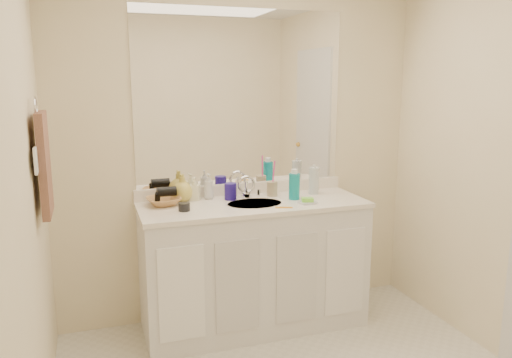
{
  "coord_description": "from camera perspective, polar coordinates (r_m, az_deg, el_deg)",
  "views": [
    {
      "loc": [
        -1.02,
        -2.05,
        1.69
      ],
      "look_at": [
        0.0,
        0.97,
        1.05
      ],
      "focal_mm": 35.0,
      "sensor_mm": 36.0,
      "label": 1
    }
  ],
  "objects": [
    {
      "name": "wall_back",
      "position": [
        3.53,
        -1.69,
        3.37
      ],
      "size": [
        2.6,
        0.02,
        2.4
      ],
      "primitive_type": "cube",
      "color": "#FBEBC4",
      "rests_on": "floor"
    },
    {
      "name": "wall_left",
      "position": [
        2.12,
        -25.7,
        -3.19
      ],
      "size": [
        0.02,
        2.6,
        2.4
      ],
      "primitive_type": "cube",
      "color": "#FBEBC4",
      "rests_on": "floor"
    },
    {
      "name": "vanity_cabinet",
      "position": [
        3.48,
        -0.27,
        -9.99
      ],
      "size": [
        1.5,
        0.55,
        0.85
      ],
      "primitive_type": "cube",
      "color": "white",
      "rests_on": "floor"
    },
    {
      "name": "countertop",
      "position": [
        3.34,
        -0.28,
        -2.95
      ],
      "size": [
        1.52,
        0.57,
        0.03
      ],
      "primitive_type": "cube",
      "color": "white",
      "rests_on": "vanity_cabinet"
    },
    {
      "name": "backsplash",
      "position": [
        3.57,
        -1.59,
        -1.11
      ],
      "size": [
        1.52,
        0.03,
        0.08
      ],
      "primitive_type": "cube",
      "color": "white",
      "rests_on": "countertop"
    },
    {
      "name": "sink_basin",
      "position": [
        3.32,
        -0.17,
        -2.98
      ],
      "size": [
        0.37,
        0.37,
        0.02
      ],
      "primitive_type": "cylinder",
      "color": "silver",
      "rests_on": "countertop"
    },
    {
      "name": "faucet",
      "position": [
        3.47,
        -1.11,
        -1.21
      ],
      "size": [
        0.02,
        0.02,
        0.11
      ],
      "primitive_type": "cylinder",
      "color": "silver",
      "rests_on": "countertop"
    },
    {
      "name": "mirror",
      "position": [
        3.5,
        -1.7,
        9.21
      ],
      "size": [
        1.48,
        0.01,
        1.2
      ],
      "primitive_type": "cube",
      "color": "white",
      "rests_on": "wall_back"
    },
    {
      "name": "blue_mug",
      "position": [
        3.41,
        -2.94,
        -1.42
      ],
      "size": [
        0.09,
        0.09,
        0.11
      ],
      "primitive_type": "cylinder",
      "rotation": [
        0.0,
        0.0,
        0.1
      ],
      "color": "navy",
      "rests_on": "countertop"
    },
    {
      "name": "tan_cup",
      "position": [
        3.52,
        1.85,
        -1.11
      ],
      "size": [
        0.1,
        0.1,
        0.1
      ],
      "primitive_type": "cylinder",
      "rotation": [
        0.0,
        0.0,
        0.39
      ],
      "color": "tan",
      "rests_on": "countertop"
    },
    {
      "name": "toothbrush",
      "position": [
        3.5,
        2.01,
        0.48
      ],
      "size": [
        0.02,
        0.04,
        0.2
      ],
      "primitive_type": "cylinder",
      "rotation": [
        0.14,
        0.0,
        0.24
      ],
      "color": "#FF43AC",
      "rests_on": "tan_cup"
    },
    {
      "name": "mouthwash_bottle",
      "position": [
        3.42,
        4.4,
        -0.86
      ],
      "size": [
        0.08,
        0.08,
        0.18
      ],
      "primitive_type": "cylinder",
      "rotation": [
        0.0,
        0.0,
        0.0
      ],
      "color": "#0D94A2",
      "rests_on": "countertop"
    },
    {
      "name": "clear_pump_bottle",
      "position": [
        3.59,
        6.62,
        -0.19
      ],
      "size": [
        0.1,
        0.1,
        0.19
      ],
      "primitive_type": "cylinder",
      "rotation": [
        0.0,
        0.0,
        0.42
      ],
      "color": "silver",
      "rests_on": "countertop"
    },
    {
      "name": "soap_dish",
      "position": [
        3.33,
        5.89,
        -2.68
      ],
      "size": [
        0.12,
        0.1,
        0.01
      ],
      "primitive_type": "cube",
      "rotation": [
        0.0,
        0.0,
        0.13
      ],
      "color": "silver",
      "rests_on": "countertop"
    },
    {
      "name": "green_soap",
      "position": [
        3.33,
        5.9,
        -2.38
      ],
      "size": [
        0.09,
        0.07,
        0.03
      ],
      "primitive_type": "cube",
      "rotation": [
        0.0,
        0.0,
        -0.28
      ],
      "color": "#80E838",
      "rests_on": "soap_dish"
    },
    {
      "name": "orange_comb",
      "position": [
        3.21,
        3.19,
        -3.26
      ],
      "size": [
        0.11,
        0.06,
        0.0
      ],
      "primitive_type": "cube",
      "rotation": [
        0.0,
        0.0,
        -0.3
      ],
      "color": "orange",
      "rests_on": "countertop"
    },
    {
      "name": "dark_jar",
      "position": [
        3.16,
        -8.21,
        -3.18
      ],
      "size": [
        0.09,
        0.09,
        0.05
      ],
      "primitive_type": "cylinder",
      "rotation": [
        0.0,
        0.0,
        0.4
      ],
      "color": "black",
      "rests_on": "countertop"
    },
    {
      "name": "soap_bottle_white",
      "position": [
        3.44,
        -5.43,
        -0.84
      ],
      "size": [
        0.08,
        0.08,
        0.18
      ],
      "primitive_type": "imported",
      "rotation": [
        0.0,
        0.0,
        0.14
      ],
      "color": "silver",
      "rests_on": "countertop"
    },
    {
      "name": "soap_bottle_cream",
      "position": [
        3.42,
        -7.04,
        -1.09
      ],
      "size": [
        0.09,
        0.09,
        0.16
      ],
      "primitive_type": "imported",
      "rotation": [
        0.0,
        0.0,
        -0.41
      ],
      "color": "#FBF7CC",
      "rests_on": "countertop"
    },
    {
      "name": "soap_bottle_yellow",
      "position": [
        3.4,
        -8.44,
        -0.98
      ],
      "size": [
        0.16,
        0.16,
        0.18
      ],
      "primitive_type": "imported",
      "rotation": [
        0.0,
        0.0,
        -0.15
      ],
      "color": "#CCBB4F",
      "rests_on": "countertop"
    },
    {
      "name": "wicker_basket",
      "position": [
        3.32,
        -10.49,
        -2.51
      ],
      "size": [
        0.25,
        0.25,
        0.05
      ],
      "primitive_type": "imported",
      "rotation": [
        0.0,
        0.0,
        0.14
      ],
      "color": "#B47F48",
      "rests_on": "countertop"
    },
    {
      "name": "hair_dryer",
      "position": [
        3.3,
        -10.19,
        -1.42
      ],
      "size": [
        0.13,
        0.06,
        0.06
      ],
      "primitive_type": "cylinder",
      "rotation": [
        0.0,
        1.57,
        0.01
      ],
      "color": "black",
      "rests_on": "wicker_basket"
    },
    {
      "name": "towel_ring",
      "position": [
        2.84,
        -23.9,
        7.54
      ],
      "size": [
        0.01,
        0.11,
        0.11
      ],
      "primitive_type": "torus",
      "rotation": [
        0.0,
        1.57,
        0.0
      ],
      "color": "silver",
      "rests_on": "wall_left"
    },
    {
      "name": "hand_towel",
      "position": [
        2.86,
        -23.02,
        1.59
      ],
      "size": [
        0.04,
        0.32,
        0.55
      ],
      "primitive_type": "cube",
      "color": "brown",
      "rests_on": "towel_ring"
    },
    {
      "name": "switch_plate",
      "position": [
        2.66,
        -23.87,
        1.92
      ],
      "size": [
        0.01,
        0.08,
        0.13
      ],
      "primitive_type": "cube",
      "color": "white",
      "rests_on": "wall_left"
    }
  ]
}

